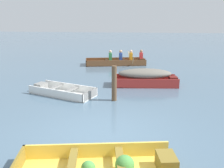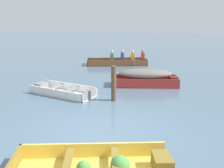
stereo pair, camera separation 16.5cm
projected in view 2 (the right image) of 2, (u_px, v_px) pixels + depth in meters
name	position (u px, v px, depth m)	size (l,w,h in m)	color
ground_plane	(99.00, 136.00, 6.54)	(80.00, 80.00, 0.00)	slate
dinghy_yellow_foreground	(101.00, 168.00, 4.94)	(3.30, 1.64, 0.42)	#E5BC47
skiff_red_near_moored	(146.00, 76.00, 11.08)	(2.95, 1.22, 0.76)	#AD2D28
skiff_white_mid_moored	(60.00, 91.00, 10.01)	(2.81, 1.89, 0.33)	white
rowboat_wooden_brown_with_crew	(121.00, 61.00, 15.87)	(3.90, 2.32, 0.93)	brown
mooring_post	(114.00, 83.00, 9.08)	(0.19, 0.19, 1.31)	brown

